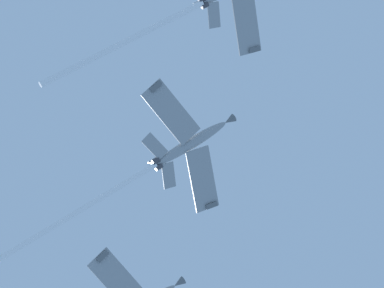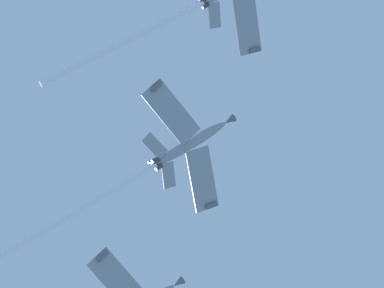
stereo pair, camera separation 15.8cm
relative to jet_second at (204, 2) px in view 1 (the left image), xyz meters
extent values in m
cube|color=gray|center=(2.55, 6.31, 2.14)|extent=(7.43, 9.41, 1.85)
cube|color=#595E60|center=(1.05, 10.14, 2.10)|extent=(1.77, 1.45, 0.94)
cube|color=gray|center=(-0.18, 2.33, 0.27)|extent=(3.43, 3.91, 0.98)
cube|color=#595E60|center=(0.03, 0.01, 1.60)|extent=(3.33, 1.17, 3.60)
cylinder|color=#38383D|center=(-0.28, 0.39, -0.19)|extent=(1.44, 1.13, 1.17)
cylinder|color=white|center=(-11.13, -3.37, -6.23)|extent=(22.27, 7.51, 12.67)
ellipsoid|color=gray|center=(-13.30, 13.17, -6.11)|extent=(11.20, 4.58, 6.94)
cone|color=#595E60|center=(-7.64, 14.77, -2.90)|extent=(2.23, 1.69, 1.82)
ellipsoid|color=black|center=(-11.80, 13.60, -4.58)|extent=(3.05, 1.75, 2.13)
cube|color=gray|center=(-15.37, 18.10, -6.58)|extent=(7.29, 9.43, 1.90)
cube|color=#595E60|center=(-16.79, 21.96, -6.62)|extent=(1.77, 1.42, 0.97)
cube|color=gray|center=(-12.49, 7.90, -6.58)|extent=(3.53, 9.10, 1.90)
cube|color=#595E60|center=(-11.69, 3.86, -6.62)|extent=(1.66, 0.75, 0.97)
cube|color=gray|center=(-18.14, 14.18, -8.50)|extent=(3.38, 3.91, 1.00)
cube|color=gray|center=(-16.91, 9.79, -8.50)|extent=(1.80, 3.66, 1.00)
cube|color=#595E60|center=(-18.00, 11.85, -7.18)|extent=(3.37, 1.11, 3.61)
cylinder|color=#38383D|center=(-18.28, 12.24, -8.97)|extent=(1.43, 1.11, 1.18)
cylinder|color=#38383D|center=(-18.03, 11.37, -8.97)|extent=(1.43, 1.11, 1.18)
cylinder|color=white|center=(-28.93, 8.76, -15.08)|extent=(21.76, 6.80, 12.68)
cone|color=#595E60|center=(-26.64, 26.54, -11.08)|extent=(2.23, 1.69, 1.83)
cube|color=gray|center=(-31.44, 19.67, -14.85)|extent=(3.51, 9.10, 1.94)
cube|color=#595E60|center=(-30.63, 15.64, -14.89)|extent=(1.65, 0.75, 0.99)
camera|label=1|loc=(9.34, -13.89, -119.87)|focal=80.86mm
camera|label=2|loc=(9.22, -13.99, -119.87)|focal=80.86mm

